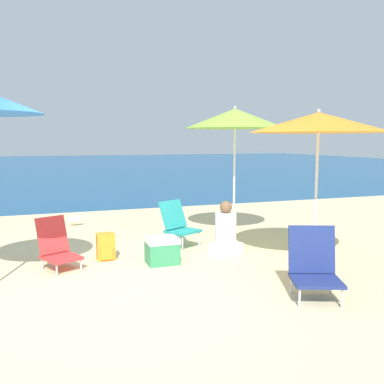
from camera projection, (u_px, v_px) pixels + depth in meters
ground_plane at (135, 290)px, 4.91m from camera, size 60.00×60.00×0.00m
sea_water at (55, 166)px, 29.01m from camera, size 60.00×40.00×0.01m
beach_umbrella_lime at (235, 119)px, 7.30m from camera, size 1.70×1.70×2.29m
beach_umbrella_orange at (319, 123)px, 5.52m from camera, size 1.80×1.80×2.11m
beach_chair_navy at (314, 264)px, 4.68m from camera, size 0.67×0.69×0.77m
beach_chair_teal at (178, 223)px, 6.83m from camera, size 0.66×0.68×0.75m
beach_chair_red at (57, 246)px, 5.75m from camera, size 0.61×0.68×0.68m
person_seated_near at (226, 233)px, 6.46m from camera, size 0.54×0.52×0.81m
backpack_orange at (106, 247)px, 6.15m from camera, size 0.25×0.23×0.38m
cooler_box at (162, 250)px, 5.96m from camera, size 0.44×0.37×0.37m
seagull at (75, 219)px, 8.57m from camera, size 0.27×0.11×0.23m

